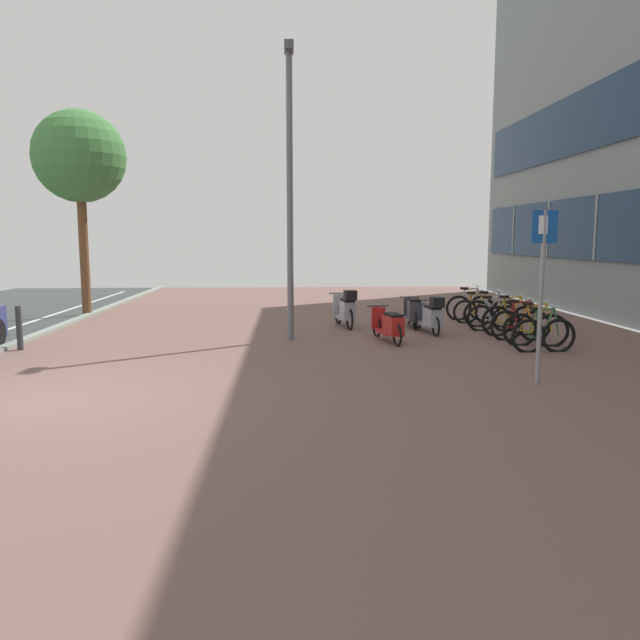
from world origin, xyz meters
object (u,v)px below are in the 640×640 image
Objects in this scene: bollard_far at (19,328)px; bicycle_rack_00 at (543,335)px; bicycle_rack_01 at (535,330)px; scooter_near at (389,326)px; parking_sign at (542,279)px; bicycle_rack_02 at (520,325)px; scooter_far at (346,310)px; bicycle_rack_05 at (490,313)px; bicycle_rack_06 at (476,311)px; scooter_extra at (413,312)px; lamp_post at (290,181)px; bicycle_rack_03 at (511,320)px; street_tree at (79,158)px; bicycle_rack_04 at (493,318)px; scooter_mid at (430,316)px; bicycle_rack_07 at (470,307)px.

bicycle_rack_00 is at bearing -4.16° from bollard_far.
scooter_near is at bearing 168.43° from bicycle_rack_01.
parking_sign reaches higher than bicycle_rack_01.
bicycle_rack_02 is at bearing 72.74° from parking_sign.
bicycle_rack_01 is at bearing -37.38° from scooter_far.
bicycle_rack_05 is at bearing 91.09° from bicycle_rack_01.
bicycle_rack_02 reaches higher than bicycle_rack_06.
scooter_far is 0.98× the size of scooter_extra.
lamp_post is (-5.16, -1.76, 3.18)m from bicycle_rack_05.
bicycle_rack_06 is at bearing 91.09° from bicycle_rack_00.
scooter_near is at bearing -165.38° from bicycle_rack_03.
lamp_post reaches higher than bicycle_rack_02.
scooter_far is at bearing 111.71° from parking_sign.
bicycle_rack_03 is 12.80m from street_tree.
scooter_near is at bearing 155.52° from bicycle_rack_00.
bicycle_rack_03 is 0.83× the size of scooter_far.
bicycle_rack_03 is at bearing 87.18° from bicycle_rack_00.
bicycle_rack_00 is 0.99× the size of bicycle_rack_02.
bicycle_rack_03 reaches higher than bicycle_rack_01.
scooter_near is at bearing -152.16° from bicycle_rack_04.
bicycle_rack_05 reaches higher than scooter_near.
lamp_post is (-3.90, 4.40, 1.87)m from parking_sign.
bicycle_rack_06 is (-0.08, 4.23, -0.02)m from bicycle_rack_00.
bicycle_rack_01 reaches higher than bicycle_rack_04.
street_tree reaches higher than bicycle_rack_03.
scooter_far reaches higher than bicycle_rack_06.
bicycle_rack_02 is 1.10× the size of bicycle_rack_06.
bicycle_rack_05 is 2.05m from scooter_mid.
parking_sign is at bearing -68.29° from scooter_far.
bicycle_rack_00 is 0.76× the size of scooter_extra.
scooter_near is 2.39m from scooter_extra.
scooter_extra is (1.73, -0.10, -0.06)m from scooter_far.
bicycle_rack_04 reaches higher than scooter_near.
bicycle_rack_06 is (0.01, 1.41, -0.01)m from bicycle_rack_04.
bicycle_rack_00 is 0.99× the size of bicycle_rack_07.
lamp_post is at bearing -150.99° from scooter_extra.
bicycle_rack_04 is 1.67m from scooter_mid.
bicycle_rack_01 is 0.71m from bicycle_rack_02.
bicycle_rack_03 is 0.53× the size of parking_sign.
lamp_post is (-2.18, 0.44, 3.16)m from scooter_near.
scooter_mid is at bearing 135.44° from bicycle_rack_01.
street_tree reaches higher than bollard_far.
scooter_extra is at bearing 118.99° from bicycle_rack_00.
scooter_far is (-3.74, 0.08, 0.11)m from bicycle_rack_05.
scooter_mid is (-1.80, -0.99, 0.07)m from bicycle_rack_05.
scooter_mid reaches higher than bicycle_rack_06.
bicycle_rack_00 is 1.09× the size of bicycle_rack_06.
bicycle_rack_01 is at bearing -85.33° from bicycle_rack_02.
bicycle_rack_05 is 1.51× the size of bollard_far.
lamp_post reaches higher than scooter_extra.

